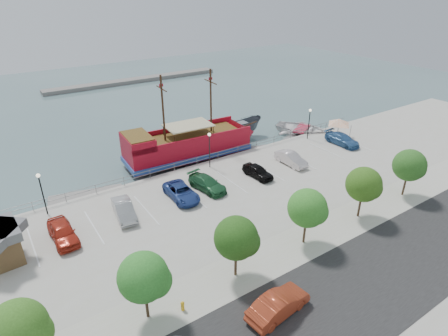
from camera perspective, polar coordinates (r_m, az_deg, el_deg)
ground at (r=39.97m, az=2.80°, el=-4.56°), size 160.00×160.00×0.00m
land_slab at (r=29.57m, az=29.57°, el=-21.05°), size 100.00×58.00×1.20m
street at (r=30.64m, az=21.55°, el=-15.56°), size 100.00×8.00×0.04m
sidewalk at (r=33.32m, az=13.23°, el=-10.35°), size 100.00×4.00×0.05m
seawall_railing at (r=44.99m, az=-3.05°, el=1.38°), size 50.00×0.06×1.00m
far_shore at (r=90.14m, az=-13.37°, el=12.88°), size 40.00×3.00×0.80m
pirate_ship at (r=48.38m, az=-4.11°, el=3.78°), size 18.74×6.14×11.72m
patrol_boat at (r=55.15m, az=2.59°, el=5.98°), size 6.85×3.20×2.56m
speedboat at (r=57.06m, az=11.74°, el=5.63°), size 8.48×9.32×1.58m
dock_west at (r=42.41m, az=-20.20°, el=-4.04°), size 7.84×3.69×0.43m
dock_mid at (r=50.42m, az=3.47°, el=2.57°), size 6.63×3.33×0.36m
dock_east at (r=56.03m, az=11.00°, el=4.66°), size 7.26×4.25×0.40m
canopy_tent at (r=54.10m, az=17.20°, el=7.16°), size 4.15×4.15×3.15m
street_sedan at (r=26.17m, az=8.28°, el=-19.91°), size 4.86×2.18×1.55m
fire_hydrant at (r=26.51m, az=-6.33°, el=-20.13°), size 0.26×0.26×0.76m
lamp_post_left at (r=37.81m, az=-26.12°, el=-2.60°), size 0.36×0.36×4.28m
lamp_post_mid at (r=42.99m, az=-2.23°, el=3.68°), size 0.36×0.36×4.28m
lamp_post_right at (r=52.58m, az=12.89°, el=7.36°), size 0.36×0.36×4.28m
tree_a at (r=23.79m, az=-28.55°, el=-20.95°), size 3.30×3.20×5.00m
tree_b at (r=24.45m, az=-11.79°, el=-16.07°), size 3.30×3.20×5.00m
tree_c at (r=26.97m, az=2.20°, el=-10.74°), size 3.30×3.20×5.00m
tree_d at (r=30.91m, az=12.85°, el=-6.11°), size 3.30×3.20×5.00m
tree_e at (r=35.79m, az=20.72°, el=-2.48°), size 3.30×3.20×5.00m
tree_f at (r=41.29m, az=26.58°, el=0.27°), size 3.30×3.20×5.00m
parked_car_a at (r=34.59m, az=-23.38°, el=-8.97°), size 2.01×4.69×1.58m
parked_car_b at (r=35.98m, az=-15.01°, el=-6.15°), size 2.15×4.66×1.48m
parked_car_c at (r=37.82m, az=-6.52°, el=-3.70°), size 2.40×5.00×1.38m
parked_car_d at (r=39.17m, az=-2.58°, el=-2.38°), size 2.72×5.08×1.40m
parked_car_e at (r=41.83m, az=5.17°, el=-0.51°), size 1.91×4.11×1.36m
parked_car_f at (r=45.22m, az=10.18°, el=1.39°), size 1.61×4.45×1.46m
parked_car_h at (r=52.55m, az=17.57°, el=4.19°), size 2.07×5.03×1.46m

